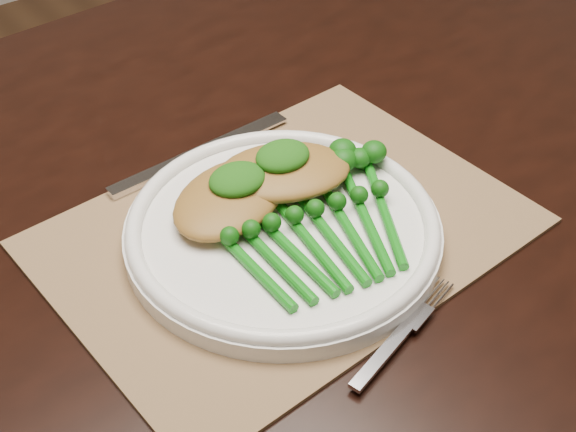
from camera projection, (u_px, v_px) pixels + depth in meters
dining_table at (259, 398)px, 1.08m from camera, size 1.65×0.99×0.75m
placemat at (285, 232)px, 0.77m from camera, size 0.45×0.35×0.00m
dinner_plate at (283, 228)px, 0.75m from camera, size 0.30×0.30×0.03m
knife at (184, 161)px, 0.84m from camera, size 0.22×0.03×0.01m
fork at (409, 325)px, 0.67m from camera, size 0.15×0.06×0.00m
chicken_fillet_left at (230, 198)px, 0.76m from camera, size 0.16×0.13×0.03m
chicken_fillet_right at (284, 172)px, 0.78m from camera, size 0.16×0.14×0.03m
pesto_dollop_left at (237, 179)px, 0.75m from camera, size 0.06×0.05×0.02m
pesto_dollop_right at (283, 156)px, 0.77m from camera, size 0.06×0.05×0.02m
broccolini_bundle at (316, 234)px, 0.73m from camera, size 0.20×0.21×0.04m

